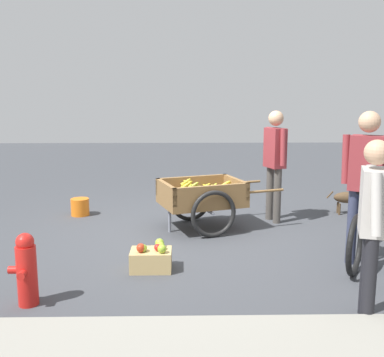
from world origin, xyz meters
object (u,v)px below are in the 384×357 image
(vendor_person, at_px, (275,156))
(plastic_bucket, at_px, (80,207))
(bicycle, at_px, (364,231))
(apple_crate, at_px, (151,258))
(fire_hydrant, at_px, (26,270))
(dog, at_px, (350,198))
(bystander_person, at_px, (373,216))
(cyclist_person, at_px, (366,174))
(fruit_cart, at_px, (202,198))

(vendor_person, height_order, plastic_bucket, vendor_person)
(bicycle, height_order, apple_crate, bicycle)
(fire_hydrant, bearing_deg, dog, -142.44)
(dog, relative_size, fire_hydrant, 1.00)
(dog, xyz_separation_m, bystander_person, (1.11, 3.44, 0.63))
(plastic_bucket, xyz_separation_m, bystander_person, (-3.15, 3.46, 0.77))
(fire_hydrant, relative_size, plastic_bucket, 2.37)
(vendor_person, height_order, fire_hydrant, vendor_person)
(cyclist_person, bearing_deg, bystander_person, 70.86)
(cyclist_person, bearing_deg, dog, -107.07)
(plastic_bucket, bearing_deg, fruit_cart, 157.91)
(vendor_person, height_order, bystander_person, vendor_person)
(fruit_cart, height_order, apple_crate, fruit_cart)
(bicycle, bearing_deg, vendor_person, -67.33)
(cyclist_person, height_order, plastic_bucket, cyclist_person)
(dog, distance_m, plastic_bucket, 4.26)
(dog, xyz_separation_m, apple_crate, (2.99, 2.29, -0.14))
(fruit_cart, xyz_separation_m, apple_crate, (0.61, 1.55, -0.30))
(fire_hydrant, bearing_deg, plastic_bucket, -86.03)
(bicycle, height_order, fire_hydrant, bicycle)
(bicycle, relative_size, cyclist_person, 0.85)
(vendor_person, bearing_deg, plastic_bucket, -7.54)
(fire_hydrant, relative_size, apple_crate, 1.52)
(fruit_cart, height_order, bystander_person, bystander_person)
(cyclist_person, xyz_separation_m, bystander_person, (0.44, 1.25, -0.13))
(vendor_person, bearing_deg, fire_hydrant, 44.88)
(vendor_person, distance_m, fire_hydrant, 3.93)
(fruit_cart, height_order, plastic_bucket, fruit_cart)
(vendor_person, height_order, cyclist_person, cyclist_person)
(plastic_bucket, bearing_deg, apple_crate, 118.80)
(apple_crate, bearing_deg, fruit_cart, -111.40)
(fruit_cart, xyz_separation_m, bicycle, (-1.79, 1.32, -0.08))
(fruit_cart, bearing_deg, plastic_bucket, -22.09)
(apple_crate, xyz_separation_m, bystander_person, (-1.88, 1.15, 0.77))
(apple_crate, bearing_deg, bicycle, -174.39)
(dog, bearing_deg, fruit_cart, 17.33)
(apple_crate, height_order, bystander_person, bystander_person)
(bystander_person, bearing_deg, fruit_cart, -64.75)
(vendor_person, distance_m, dog, 1.53)
(vendor_person, relative_size, bicycle, 1.14)
(bicycle, xyz_separation_m, dog, (-0.59, -2.06, -0.08))
(cyclist_person, distance_m, plastic_bucket, 4.31)
(fruit_cart, distance_m, fire_hydrant, 2.89)
(cyclist_person, bearing_deg, plastic_bucket, -31.60)
(cyclist_person, relative_size, apple_crate, 3.86)
(cyclist_person, height_order, fire_hydrant, cyclist_person)
(dog, bearing_deg, vendor_person, 16.05)
(vendor_person, distance_m, plastic_bucket, 3.11)
(fire_hydrant, xyz_separation_m, bystander_person, (-2.93, 0.33, 0.57))
(fruit_cart, relative_size, bicycle, 1.25)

